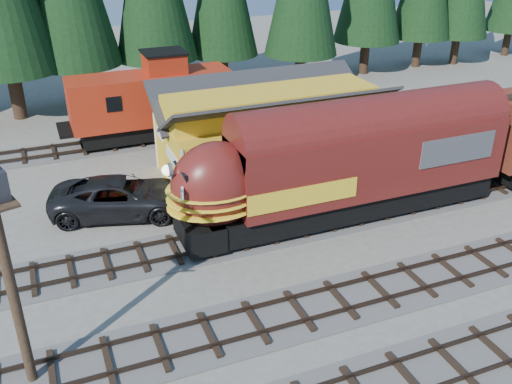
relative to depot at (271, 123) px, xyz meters
name	(u,v)px	position (x,y,z in m)	size (l,w,h in m)	color
ground	(366,263)	(0.00, -10.50, -2.96)	(120.00, 120.00, 0.00)	#6B665B
track_siding	(483,187)	(10.00, -6.50, -2.90)	(68.00, 3.20, 0.33)	#4C4947
track_spur	(80,149)	(-10.00, 7.50, -2.90)	(32.00, 3.20, 0.33)	#4C4947
depot	(271,123)	(0.00, 0.00, 0.00)	(12.80, 7.00, 5.30)	yellow
locomotive	(336,170)	(0.56, -6.50, -0.27)	(17.06, 3.39, 4.64)	black
caboose	(152,101)	(-5.12, 7.50, -0.31)	(10.32, 2.99, 5.37)	black
utility_pole	(0,233)	(-13.77, -12.32, 2.64)	(1.50, 2.33, 9.82)	black
pickup_truck_a	(121,197)	(-9.00, -2.04, -2.00)	(3.19, 6.91, 1.92)	black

